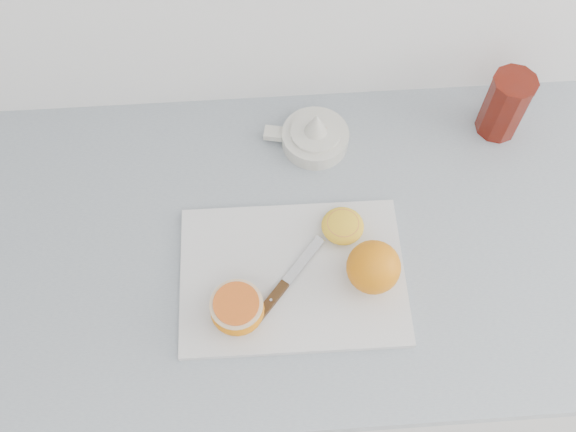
{
  "coord_description": "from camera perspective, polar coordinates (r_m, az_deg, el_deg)",
  "views": [
    {
      "loc": [
        -0.09,
        1.2,
        1.85
      ],
      "look_at": [
        -0.05,
        1.7,
        0.96
      ],
      "focal_mm": 40.0,
      "sensor_mm": 36.0,
      "label": 1
    }
  ],
  "objects": [
    {
      "name": "half_orange",
      "position": [
        0.99,
        -4.53,
        -8.25
      ],
      "size": [
        0.08,
        0.08,
        0.05
      ],
      "color": "orange",
      "rests_on": "cutting_board"
    },
    {
      "name": "squeezed_shell",
      "position": [
        1.06,
        4.88,
        -0.87
      ],
      "size": [
        0.07,
        0.07,
        0.03
      ],
      "color": "yellow",
      "rests_on": "cutting_board"
    },
    {
      "name": "red_tumbler",
      "position": [
        1.22,
        18.69,
        9.18
      ],
      "size": [
        0.08,
        0.08,
        0.13
      ],
      "color": "#62140A",
      "rests_on": "counter"
    },
    {
      "name": "whole_orange",
      "position": [
        1.0,
        7.61,
        -4.53
      ],
      "size": [
        0.09,
        0.09,
        0.09
      ],
      "color": "orange",
      "rests_on": "cutting_board"
    },
    {
      "name": "citrus_juicer",
      "position": [
        1.16,
        2.37,
        7.15
      ],
      "size": [
        0.15,
        0.12,
        0.08
      ],
      "color": "white",
      "rests_on": "counter"
    },
    {
      "name": "cutting_board",
      "position": [
        1.04,
        0.41,
        -5.31
      ],
      "size": [
        0.36,
        0.26,
        0.01
      ],
      "primitive_type": "cube",
      "rotation": [
        0.0,
        0.0,
        -0.01
      ],
      "color": "silver",
      "rests_on": "counter"
    },
    {
      "name": "counter",
      "position": [
        1.5,
        6.07,
        -9.17
      ],
      "size": [
        2.56,
        0.64,
        0.89
      ],
      "color": "silver",
      "rests_on": "ground"
    },
    {
      "name": "paring_knife",
      "position": [
        1.02,
        -0.99,
        -6.92
      ],
      "size": [
        0.13,
        0.15,
        0.01
      ],
      "color": "#412512",
      "rests_on": "cutting_board"
    }
  ]
}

